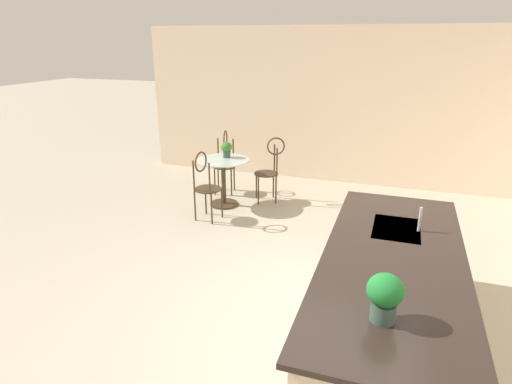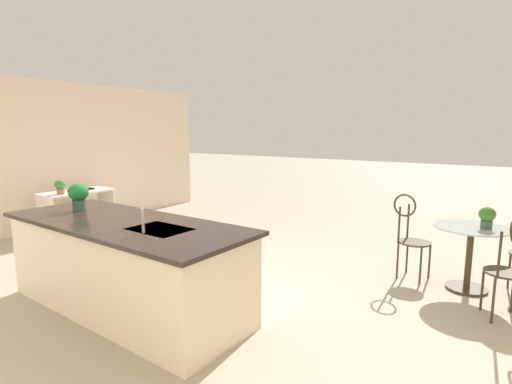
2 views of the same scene
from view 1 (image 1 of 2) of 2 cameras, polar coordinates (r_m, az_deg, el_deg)
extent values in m
plane|color=#B2A893|center=(4.33, 4.82, -15.71)|extent=(40.00, 40.00, 0.00)
cube|color=beige|center=(7.82, 12.97, 10.74)|extent=(0.12, 7.80, 2.70)
cube|color=beige|center=(3.75, 16.92, -14.59)|extent=(2.70, 0.96, 0.88)
cube|color=#2D231E|center=(3.52, 17.66, -8.36)|extent=(2.80, 1.06, 0.04)
cube|color=#B2B5BA|center=(4.02, 17.96, -4.74)|extent=(0.56, 0.40, 0.03)
cylinder|color=#3D2D1E|center=(6.88, -4.20, -1.55)|extent=(0.44, 0.44, 0.03)
cylinder|color=#3D2D1E|center=(6.76, -4.28, 1.31)|extent=(0.07, 0.07, 0.69)
cylinder|color=#B2C6C1|center=(6.65, -4.35, 4.21)|extent=(0.80, 0.80, 0.01)
cylinder|color=#3D2D1E|center=(7.21, -3.26, 1.25)|extent=(0.03, 0.03, 0.45)
cylinder|color=#3D2D1E|center=(7.26, -5.43, 1.33)|extent=(0.03, 0.03, 0.45)
cylinder|color=#3D2D1E|center=(7.47, -2.89, 1.92)|extent=(0.03, 0.03, 0.45)
cylinder|color=#3D2D1E|center=(7.52, -4.99, 1.99)|extent=(0.03, 0.03, 0.45)
cylinder|color=#3D2D1E|center=(7.29, -4.19, 3.38)|extent=(0.45, 0.45, 0.02)
cylinder|color=#3D2D1E|center=(7.36, -3.01, 5.29)|extent=(0.03, 0.03, 0.45)
cylinder|color=#3D2D1E|center=(7.40, -5.00, 5.33)|extent=(0.03, 0.03, 0.45)
torus|color=#3D2D1E|center=(7.33, -4.05, 7.02)|extent=(0.28, 0.08, 0.28)
cylinder|color=#3D2D1E|center=(6.48, -6.62, -1.02)|extent=(0.03, 0.03, 0.45)
cylinder|color=#3D2D1E|center=(6.33, -4.50, -1.43)|extent=(0.03, 0.03, 0.45)
cylinder|color=#3D2D1E|center=(6.26, -8.02, -1.83)|extent=(0.03, 0.03, 0.45)
cylinder|color=#3D2D1E|center=(6.11, -5.85, -2.27)|extent=(0.03, 0.03, 0.45)
cylinder|color=#3D2D1E|center=(6.21, -6.33, 0.39)|extent=(0.43, 0.43, 0.02)
cylinder|color=#3D2D1E|center=(6.10, -8.19, 2.06)|extent=(0.03, 0.03, 0.45)
cylinder|color=#3D2D1E|center=(5.96, -6.13, 1.73)|extent=(0.03, 0.03, 0.45)
torus|color=#3D2D1E|center=(5.96, -7.26, 3.96)|extent=(0.28, 0.06, 0.28)
cylinder|color=#3D2D1E|center=(6.81, 0.31, 0.16)|extent=(0.03, 0.03, 0.45)
cylinder|color=#3D2D1E|center=(7.07, 0.05, 0.92)|extent=(0.03, 0.03, 0.45)
cylinder|color=#3D2D1E|center=(6.85, 2.64, 0.25)|extent=(0.03, 0.03, 0.45)
cylinder|color=#3D2D1E|center=(7.11, 2.30, 1.00)|extent=(0.03, 0.03, 0.45)
cylinder|color=#3D2D1E|center=(6.88, 1.34, 2.44)|extent=(0.51, 0.51, 0.02)
cylinder|color=#3D2D1E|center=(6.72, 2.77, 3.90)|extent=(0.03, 0.03, 0.45)
cylinder|color=#3D2D1E|center=(6.97, 2.44, 4.48)|extent=(0.03, 0.03, 0.45)
torus|color=#3D2D1E|center=(6.79, 2.63, 6.03)|extent=(0.14, 0.27, 0.28)
cylinder|color=#B2B5BA|center=(3.98, 20.73, -3.38)|extent=(0.02, 0.02, 0.22)
cylinder|color=#385147|center=(6.76, -3.87, 4.96)|extent=(0.12, 0.12, 0.09)
ellipsoid|color=#377328|center=(6.73, -3.90, 5.92)|extent=(0.17, 0.17, 0.16)
cylinder|color=#385147|center=(2.75, 16.33, -14.87)|extent=(0.15, 0.15, 0.12)
ellipsoid|color=#1D752F|center=(2.67, 16.64, -12.25)|extent=(0.22, 0.22, 0.20)
camera|label=2|loc=(6.88, 39.21, 9.56)|focal=27.45mm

